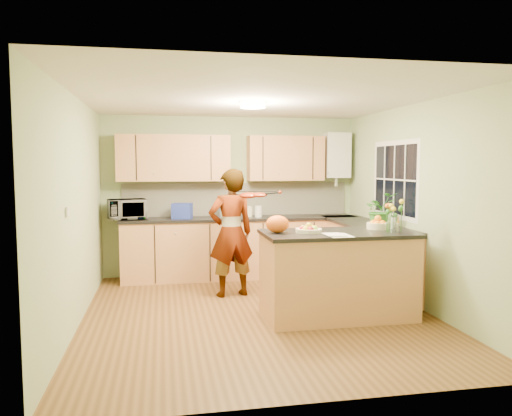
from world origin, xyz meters
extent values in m
plane|color=#543618|center=(0.00, 0.00, 0.00)|extent=(4.50, 4.50, 0.00)
cube|color=silver|center=(0.00, 0.00, 2.50)|extent=(4.00, 4.50, 0.02)
cube|color=#9BAD7C|center=(0.00, 2.25, 1.25)|extent=(4.00, 0.02, 2.50)
cube|color=#9BAD7C|center=(0.00, -2.25, 1.25)|extent=(4.00, 0.02, 2.50)
cube|color=#9BAD7C|center=(-2.00, 0.00, 1.25)|extent=(0.02, 4.50, 2.50)
cube|color=#9BAD7C|center=(2.00, 0.00, 1.25)|extent=(0.02, 4.50, 2.50)
cube|color=#C1804D|center=(0.10, 1.95, 0.45)|extent=(3.60, 0.60, 0.90)
cube|color=black|center=(0.10, 1.94, 0.92)|extent=(3.64, 0.62, 0.04)
cube|color=#C1804D|center=(1.70, 0.85, 0.45)|extent=(0.60, 2.20, 0.90)
cube|color=black|center=(1.69, 0.85, 0.92)|extent=(0.62, 2.24, 0.04)
cube|color=beige|center=(0.10, 2.23, 1.20)|extent=(3.60, 0.02, 0.52)
cube|color=#C1804D|center=(-0.90, 2.08, 1.85)|extent=(1.70, 0.34, 0.70)
cube|color=#C1804D|center=(0.85, 2.08, 1.85)|extent=(1.20, 0.34, 0.70)
cube|color=silver|center=(1.70, 2.09, 1.90)|extent=(0.40, 0.30, 0.72)
cylinder|color=silver|center=(1.70, 2.09, 1.50)|extent=(0.06, 0.06, 0.20)
cube|color=silver|center=(1.99, 0.60, 1.55)|extent=(0.01, 1.30, 1.05)
cube|color=black|center=(1.99, 0.60, 1.55)|extent=(0.01, 1.18, 0.92)
cube|color=silver|center=(-1.99, -0.60, 1.30)|extent=(0.02, 0.09, 0.09)
cylinder|color=#FFEABF|center=(0.00, 0.30, 2.46)|extent=(0.30, 0.30, 0.06)
cylinder|color=silver|center=(0.00, 0.30, 2.49)|extent=(0.10, 0.10, 0.02)
cube|color=#C1804D|center=(0.89, -0.27, 0.47)|extent=(1.68, 0.84, 0.94)
cube|color=black|center=(0.89, -0.27, 0.97)|extent=(1.72, 0.88, 0.04)
cylinder|color=beige|center=(0.54, -0.27, 1.01)|extent=(0.30, 0.30, 0.04)
cylinder|color=beige|center=(1.44, -0.12, 1.02)|extent=(0.26, 0.26, 0.08)
cylinder|color=silver|center=(1.49, -0.45, 1.08)|extent=(0.10, 0.10, 0.19)
ellipsoid|color=#E25912|center=(0.19, -0.22, 1.09)|extent=(0.30, 0.27, 0.20)
cube|color=silver|center=(0.79, -0.57, 0.99)|extent=(0.24, 0.33, 0.01)
imported|color=tan|center=(-0.19, 0.87, 0.85)|extent=(0.69, 0.53, 1.70)
imported|color=silver|center=(-1.60, 1.95, 1.09)|extent=(0.61, 0.48, 0.30)
cube|color=navy|center=(-0.79, 1.92, 1.05)|extent=(0.33, 0.28, 0.23)
cylinder|color=silver|center=(-0.17, 1.97, 1.05)|extent=(0.16, 0.16, 0.22)
sphere|color=black|center=(-0.17, 1.97, 1.20)|extent=(0.08, 0.08, 0.08)
cylinder|color=beige|center=(0.24, 1.97, 1.02)|extent=(0.13, 0.13, 0.16)
cylinder|color=silver|center=(0.38, 1.90, 1.03)|extent=(0.14, 0.14, 0.17)
imported|color=#357D29|center=(1.70, 0.41, 1.17)|extent=(0.47, 0.42, 0.45)
camera|label=1|loc=(-1.08, -5.64, 1.75)|focal=35.00mm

